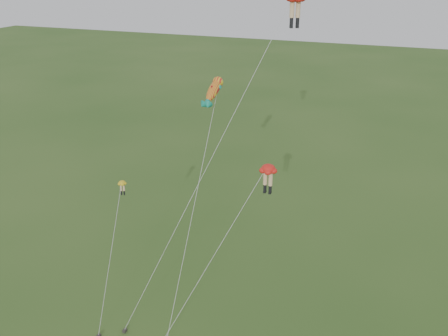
% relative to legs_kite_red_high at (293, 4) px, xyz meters
% --- Properties ---
extents(ground, '(300.00, 300.00, 0.00)m').
position_rel_legs_kite_red_high_xyz_m(ground, '(-6.39, -11.91, -23.64)').
color(ground, '#2C4D1B').
rests_on(ground, ground).
extents(legs_kite_red_high, '(10.19, 14.85, 24.57)m').
position_rel_legs_kite_red_high_xyz_m(legs_kite_red_high, '(0.00, 0.00, 0.00)').
color(legs_kite_red_high, red).
rests_on(legs_kite_red_high, ground).
extents(legs_kite_red_mid, '(6.47, 9.63, 12.68)m').
position_rel_legs_kite_red_high_xyz_m(legs_kite_red_mid, '(0.10, -6.27, -11.69)').
color(legs_kite_red_mid, red).
rests_on(legs_kite_red_mid, ground).
extents(legs_kite_yellow, '(3.08, 9.32, 9.19)m').
position_rel_legs_kite_red_high_xyz_m(legs_kite_yellow, '(-12.65, -6.72, -15.48)').
color(legs_kite_yellow, gold).
rests_on(legs_kite_yellow, ground).
extents(fish_kite, '(1.14, 11.78, 18.54)m').
position_rel_legs_kite_red_high_xyz_m(fish_kite, '(-4.97, -4.18, -6.30)').
color(fish_kite, yellow).
rests_on(fish_kite, ground).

